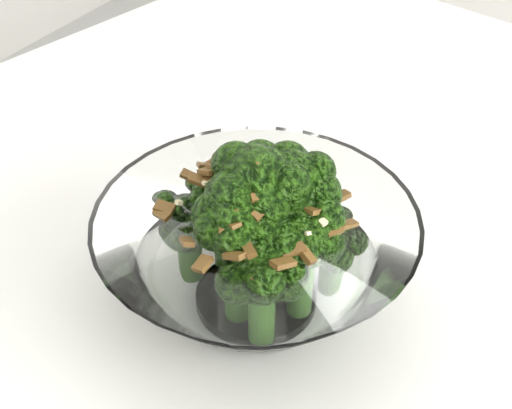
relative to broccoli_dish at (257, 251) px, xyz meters
The scene contains 1 object.
broccoli_dish is the anchor object (origin of this frame).
Camera 1 is at (0.08, -0.42, 1.13)m, focal length 50.00 mm.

